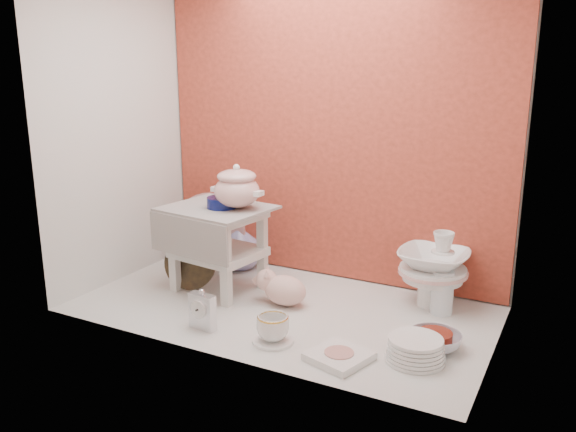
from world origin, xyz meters
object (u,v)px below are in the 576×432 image
object	(u,v)px
crystal_bowl	(435,341)
gold_rim_teacup	(273,327)
porcelain_tower	(433,268)
blue_white_vase	(239,245)
plush_pig	(285,290)
soup_tureen	(237,187)
dinner_plate_stack	(415,349)
step_stool	(218,249)
floral_platter	(210,230)
mantel_clock	(202,309)

from	to	relation	value
crystal_bowl	gold_rim_teacup	bearing A→B (deg)	-157.17
porcelain_tower	blue_white_vase	bearing A→B (deg)	178.27
plush_pig	gold_rim_teacup	xyz separation A→B (m)	(0.13, -0.34, -0.01)
crystal_bowl	porcelain_tower	world-z (taller)	porcelain_tower
plush_pig	porcelain_tower	size ratio (longest dim) A/B	0.72
gold_rim_teacup	crystal_bowl	bearing A→B (deg)	22.83
porcelain_tower	plush_pig	bearing A→B (deg)	-152.16
soup_tureen	blue_white_vase	xyz separation A→B (m)	(-0.18, 0.29, -0.38)
plush_pig	dinner_plate_stack	world-z (taller)	plush_pig
dinner_plate_stack	crystal_bowl	size ratio (longest dim) A/B	1.09
step_stool	plush_pig	xyz separation A→B (m)	(0.37, -0.03, -0.13)
floral_platter	step_stool	bearing A→B (deg)	-48.36
plush_pig	crystal_bowl	size ratio (longest dim) A/B	1.26
step_stool	soup_tureen	xyz separation A→B (m)	(0.10, 0.02, 0.31)
mantel_clock	gold_rim_teacup	distance (m)	0.31
floral_platter	mantel_clock	bearing A→B (deg)	-57.38
step_stool	porcelain_tower	bearing A→B (deg)	23.61
crystal_bowl	porcelain_tower	distance (m)	0.45
crystal_bowl	dinner_plate_stack	bearing A→B (deg)	-108.02
dinner_plate_stack	crystal_bowl	world-z (taller)	dinner_plate_stack
crystal_bowl	porcelain_tower	size ratio (longest dim) A/B	0.57
step_stool	soup_tureen	bearing A→B (deg)	15.99
blue_white_vase	mantel_clock	world-z (taller)	blue_white_vase
blue_white_vase	plush_pig	xyz separation A→B (m)	(0.45, -0.34, -0.05)
step_stool	gold_rim_teacup	size ratio (longest dim) A/B	3.63
blue_white_vase	soup_tureen	bearing A→B (deg)	-58.26
floral_platter	gold_rim_teacup	size ratio (longest dim) A/B	3.12
soup_tureen	plush_pig	xyz separation A→B (m)	(0.27, -0.04, -0.44)
step_stool	mantel_clock	world-z (taller)	step_stool
soup_tureen	gold_rim_teacup	xyz separation A→B (m)	(0.40, -0.38, -0.45)
gold_rim_teacup	porcelain_tower	xyz separation A→B (m)	(0.45, 0.64, 0.11)
blue_white_vase	mantel_clock	size ratio (longest dim) A/B	1.49
step_stool	floral_platter	size ratio (longest dim) A/B	1.16
blue_white_vase	gold_rim_teacup	distance (m)	0.89
porcelain_tower	mantel_clock	bearing A→B (deg)	-138.52
step_stool	blue_white_vase	xyz separation A→B (m)	(-0.08, 0.31, -0.08)
plush_pig	porcelain_tower	distance (m)	0.66
mantel_clock	porcelain_tower	bearing A→B (deg)	47.16
dinner_plate_stack	step_stool	bearing A→B (deg)	166.24
plush_pig	dinner_plate_stack	distance (m)	0.69
mantel_clock	gold_rim_teacup	size ratio (longest dim) A/B	1.34
gold_rim_teacup	dinner_plate_stack	xyz separation A→B (m)	(0.53, 0.12, -0.02)
floral_platter	gold_rim_teacup	bearing A→B (deg)	-40.64
soup_tureen	floral_platter	distance (m)	0.52
gold_rim_teacup	blue_white_vase	bearing A→B (deg)	130.61
mantel_clock	plush_pig	world-z (taller)	mantel_clock
step_stool	soup_tureen	world-z (taller)	soup_tureen
floral_platter	blue_white_vase	distance (m)	0.18
plush_pig	gold_rim_teacup	distance (m)	0.36
blue_white_vase	mantel_clock	bearing A→B (deg)	-69.20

